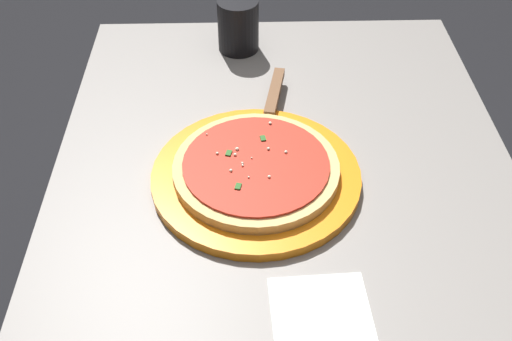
{
  "coord_description": "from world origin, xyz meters",
  "views": [
    {
      "loc": [
        -0.61,
        0.06,
        1.38
      ],
      "look_at": [
        0.03,
        0.04,
        0.78
      ],
      "focal_mm": 42.14,
      "sensor_mm": 36.0,
      "label": 1
    }
  ],
  "objects_px": {
    "pizza_server": "(271,107)",
    "cup_tall_drink": "(238,25)",
    "serving_plate": "(256,176)",
    "pizza": "(256,168)",
    "napkin_folded_right": "(322,317)"
  },
  "relations": [
    {
      "from": "pizza_server",
      "to": "cup_tall_drink",
      "type": "distance_m",
      "value": 0.23
    },
    {
      "from": "pizza",
      "to": "pizza_server",
      "type": "bearing_deg",
      "value": -10.85
    },
    {
      "from": "pizza_server",
      "to": "pizza",
      "type": "bearing_deg",
      "value": 169.15
    },
    {
      "from": "pizza",
      "to": "napkin_folded_right",
      "type": "relative_size",
      "value": 1.96
    },
    {
      "from": "serving_plate",
      "to": "cup_tall_drink",
      "type": "bearing_deg",
      "value": 3.66
    },
    {
      "from": "serving_plate",
      "to": "cup_tall_drink",
      "type": "height_order",
      "value": "cup_tall_drink"
    },
    {
      "from": "pizza",
      "to": "cup_tall_drink",
      "type": "xyz_separation_m",
      "value": [
        0.37,
        0.02,
        0.02
      ]
    },
    {
      "from": "pizza_server",
      "to": "cup_tall_drink",
      "type": "height_order",
      "value": "cup_tall_drink"
    },
    {
      "from": "pizza_server",
      "to": "serving_plate",
      "type": "bearing_deg",
      "value": 169.16
    },
    {
      "from": "serving_plate",
      "to": "pizza_server",
      "type": "bearing_deg",
      "value": -10.84
    },
    {
      "from": "serving_plate",
      "to": "cup_tall_drink",
      "type": "relative_size",
      "value": 3.1
    },
    {
      "from": "cup_tall_drink",
      "to": "napkin_folded_right",
      "type": "height_order",
      "value": "cup_tall_drink"
    },
    {
      "from": "serving_plate",
      "to": "pizza",
      "type": "bearing_deg",
      "value": 35.4
    },
    {
      "from": "pizza_server",
      "to": "cup_tall_drink",
      "type": "relative_size",
      "value": 2.24
    },
    {
      "from": "cup_tall_drink",
      "to": "pizza_server",
      "type": "bearing_deg",
      "value": -166.41
    }
  ]
}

